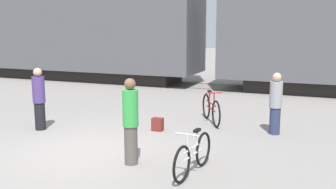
{
  "coord_description": "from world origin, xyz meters",
  "views": [
    {
      "loc": [
        4.72,
        -6.97,
        2.7
      ],
      "look_at": [
        1.35,
        1.49,
        1.1
      ],
      "focal_mm": 42.0,
      "sensor_mm": 36.0,
      "label": 1
    }
  ],
  "objects_px": {
    "person_in_green": "(131,121)",
    "person_in_grey": "(276,103)",
    "freight_train": "(211,23)",
    "bicycle_silver": "(193,155)",
    "person_in_purple": "(39,99)",
    "backpack": "(158,124)",
    "bicycle_maroon": "(211,109)"
  },
  "relations": [
    {
      "from": "bicycle_maroon",
      "to": "person_in_green",
      "type": "bearing_deg",
      "value": -98.26
    },
    {
      "from": "bicycle_maroon",
      "to": "person_in_purple",
      "type": "distance_m",
      "value": 4.65
    },
    {
      "from": "bicycle_maroon",
      "to": "bicycle_silver",
      "type": "bearing_deg",
      "value": -79.18
    },
    {
      "from": "freight_train",
      "to": "bicycle_silver",
      "type": "height_order",
      "value": "freight_train"
    },
    {
      "from": "bicycle_maroon",
      "to": "person_in_purple",
      "type": "height_order",
      "value": "person_in_purple"
    },
    {
      "from": "person_in_green",
      "to": "bicycle_silver",
      "type": "bearing_deg",
      "value": 138.46
    },
    {
      "from": "person_in_grey",
      "to": "backpack",
      "type": "bearing_deg",
      "value": -83.22
    },
    {
      "from": "backpack",
      "to": "bicycle_maroon",
      "type": "bearing_deg",
      "value": 51.98
    },
    {
      "from": "bicycle_silver",
      "to": "person_in_green",
      "type": "relative_size",
      "value": 0.96
    },
    {
      "from": "freight_train",
      "to": "person_in_grey",
      "type": "relative_size",
      "value": 36.9
    },
    {
      "from": "freight_train",
      "to": "bicycle_maroon",
      "type": "height_order",
      "value": "freight_train"
    },
    {
      "from": "freight_train",
      "to": "bicycle_silver",
      "type": "distance_m",
      "value": 10.94
    },
    {
      "from": "bicycle_maroon",
      "to": "person_in_grey",
      "type": "distance_m",
      "value": 1.93
    },
    {
      "from": "person_in_grey",
      "to": "person_in_green",
      "type": "bearing_deg",
      "value": -44.66
    },
    {
      "from": "bicycle_silver",
      "to": "person_in_purple",
      "type": "distance_m",
      "value": 4.97
    },
    {
      "from": "freight_train",
      "to": "person_in_purple",
      "type": "relative_size",
      "value": 35.3
    },
    {
      "from": "bicycle_maroon",
      "to": "person_in_purple",
      "type": "bearing_deg",
      "value": -149.07
    },
    {
      "from": "person_in_grey",
      "to": "backpack",
      "type": "distance_m",
      "value": 3.04
    },
    {
      "from": "bicycle_silver",
      "to": "person_in_green",
      "type": "distance_m",
      "value": 1.4
    },
    {
      "from": "person_in_purple",
      "to": "bicycle_maroon",
      "type": "bearing_deg",
      "value": 178.46
    },
    {
      "from": "backpack",
      "to": "person_in_purple",
      "type": "bearing_deg",
      "value": -160.56
    },
    {
      "from": "bicycle_maroon",
      "to": "backpack",
      "type": "xyz_separation_m",
      "value": [
        -1.06,
        -1.35,
        -0.22
      ]
    },
    {
      "from": "bicycle_silver",
      "to": "person_in_green",
      "type": "xyz_separation_m",
      "value": [
        -1.3,
        0.05,
        0.51
      ]
    },
    {
      "from": "freight_train",
      "to": "backpack",
      "type": "xyz_separation_m",
      "value": [
        0.8,
        -7.8,
        -2.66
      ]
    },
    {
      "from": "freight_train",
      "to": "bicycle_maroon",
      "type": "bearing_deg",
      "value": -73.94
    },
    {
      "from": "person_in_green",
      "to": "person_in_purple",
      "type": "height_order",
      "value": "person_in_green"
    },
    {
      "from": "bicycle_silver",
      "to": "person_in_green",
      "type": "bearing_deg",
      "value": 178.01
    },
    {
      "from": "person_in_purple",
      "to": "backpack",
      "type": "bearing_deg",
      "value": 166.97
    },
    {
      "from": "bicycle_maroon",
      "to": "backpack",
      "type": "bearing_deg",
      "value": -128.02
    },
    {
      "from": "person_in_green",
      "to": "person_in_grey",
      "type": "bearing_deg",
      "value": -165.25
    },
    {
      "from": "freight_train",
      "to": "person_in_green",
      "type": "height_order",
      "value": "freight_train"
    },
    {
      "from": "person_in_grey",
      "to": "backpack",
      "type": "xyz_separation_m",
      "value": [
        -2.87,
        -0.81,
        -0.62
      ]
    }
  ]
}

